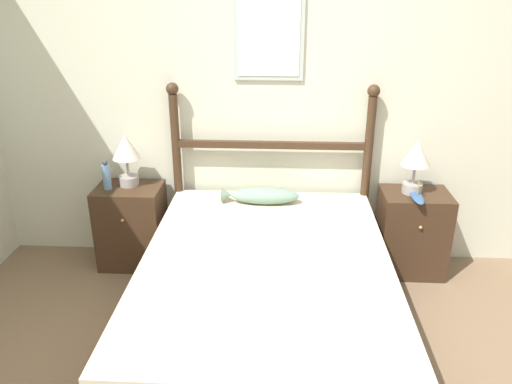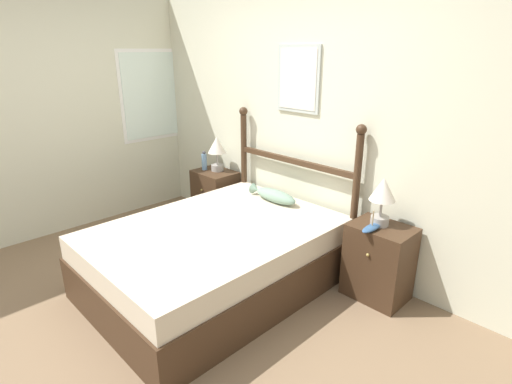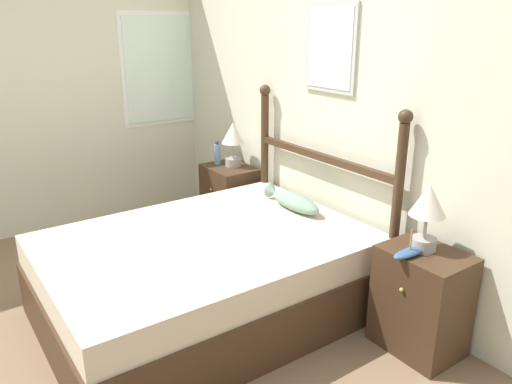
# 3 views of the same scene
# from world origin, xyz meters

# --- Properties ---
(wall_back) EXTENTS (6.40, 0.08, 2.55)m
(wall_back) POSITION_xyz_m (-0.00, 1.73, 1.28)
(wall_back) COLOR beige
(wall_back) RESTS_ON ground_plane
(bed) EXTENTS (1.46, 2.02, 0.56)m
(bed) POSITION_xyz_m (-0.02, 0.65, 0.28)
(bed) COLOR #3D2819
(bed) RESTS_ON ground_plane
(headboard) EXTENTS (1.49, 0.09, 1.37)m
(headboard) POSITION_xyz_m (-0.02, 1.63, 0.77)
(headboard) COLOR #3D2819
(headboard) RESTS_ON ground_plane
(nightstand_left) EXTENTS (0.48, 0.39, 0.63)m
(nightstand_left) POSITION_xyz_m (-1.06, 1.49, 0.31)
(nightstand_left) COLOR #3D2819
(nightstand_left) RESTS_ON ground_plane
(nightstand_right) EXTENTS (0.48, 0.39, 0.63)m
(nightstand_right) POSITION_xyz_m (1.03, 1.49, 0.31)
(nightstand_right) COLOR #3D2819
(nightstand_right) RESTS_ON ground_plane
(table_lamp_left) EXTENTS (0.20, 0.20, 0.39)m
(table_lamp_left) POSITION_xyz_m (-1.06, 1.53, 0.89)
(table_lamp_left) COLOR gray
(table_lamp_left) RESTS_ON nightstand_left
(table_lamp_right) EXTENTS (0.20, 0.20, 0.39)m
(table_lamp_right) POSITION_xyz_m (0.99, 1.50, 0.89)
(table_lamp_right) COLOR gray
(table_lamp_right) RESTS_ON nightstand_right
(bottle) EXTENTS (0.06, 0.06, 0.22)m
(bottle) POSITION_xyz_m (-1.20, 1.45, 0.73)
(bottle) COLOR #668CB2
(bottle) RESTS_ON nightstand_left
(model_boat) EXTENTS (0.08, 0.25, 0.16)m
(model_boat) POSITION_xyz_m (1.00, 1.37, 0.65)
(model_boat) COLOR #335684
(model_boat) RESTS_ON nightstand_right
(fish_pillow) EXTENTS (0.55, 0.16, 0.12)m
(fish_pillow) POSITION_xyz_m (-0.08, 1.42, 0.62)
(fish_pillow) COLOR gray
(fish_pillow) RESTS_ON bed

